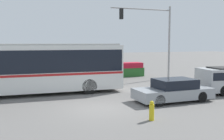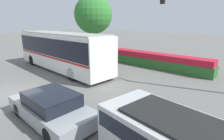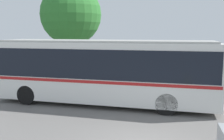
# 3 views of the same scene
# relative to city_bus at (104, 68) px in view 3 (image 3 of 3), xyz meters

# --- Properties ---
(city_bus) EXTENTS (11.29, 3.01, 3.28)m
(city_bus) POSITION_rel_city_bus_xyz_m (0.00, 0.00, 0.00)
(city_bus) COLOR silver
(city_bus) RESTS_ON ground
(flowering_hedge) EXTENTS (10.07, 1.39, 1.36)m
(flowering_hedge) POSITION_rel_city_bus_xyz_m (5.89, 6.28, -1.20)
(flowering_hedge) COLOR #286028
(flowering_hedge) RESTS_ON ground
(street_tree_left) EXTENTS (5.11, 5.11, 7.70)m
(street_tree_left) POSITION_rel_city_bus_xyz_m (-4.84, 8.29, 3.27)
(street_tree_left) COLOR brown
(street_tree_left) RESTS_ON ground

